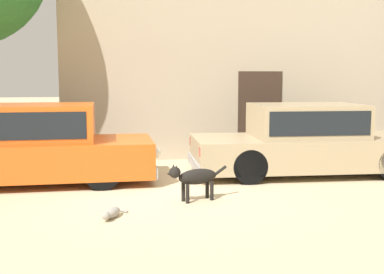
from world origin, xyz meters
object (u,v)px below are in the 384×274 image
(stray_dog_spotted, at_px, (194,177))
(stray_cat, at_px, (112,213))
(parked_sedan_nearest, at_px, (21,143))
(parked_sedan_second, at_px, (307,140))

(stray_dog_spotted, bearing_deg, stray_cat, 12.05)
(parked_sedan_nearest, height_order, stray_cat, parked_sedan_nearest)
(stray_dog_spotted, xyz_separation_m, stray_cat, (-1.31, -0.74, -0.31))
(parked_sedan_nearest, relative_size, stray_cat, 7.67)
(stray_dog_spotted, height_order, stray_cat, stray_dog_spotted)
(parked_sedan_nearest, relative_size, stray_dog_spotted, 4.59)
(parked_sedan_nearest, height_order, stray_dog_spotted, parked_sedan_nearest)
(parked_sedan_second, bearing_deg, parked_sedan_nearest, -177.26)
(parked_sedan_second, height_order, stray_cat, parked_sedan_second)
(parked_sedan_second, bearing_deg, stray_dog_spotted, -142.99)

